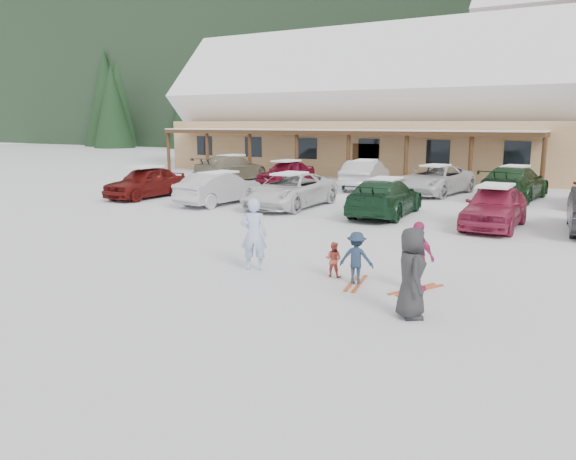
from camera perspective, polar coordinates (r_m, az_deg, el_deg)
The scene contains 21 objects.
ground at distance 12.96m, azimuth -3.41°, elevation -4.94°, with size 160.00×160.00×0.00m, color white.
day_lodge at distance 41.49m, azimuth 8.11°, elevation 11.36°, with size 29.12×12.50×10.38m.
conifer_0 at distance 52.15m, azimuth -8.88°, elevation 13.14°, with size 4.40×4.40×10.20m.
conifer_2 at distance 64.17m, azimuth -4.76°, elevation 13.80°, with size 5.28×5.28×12.24m.
adult_skier at distance 13.51m, azimuth -3.49°, elevation -0.45°, with size 0.64×0.42×1.76m, color #AABEE9.
toddler_red at distance 13.03m, azimuth 4.64°, elevation -2.99°, with size 0.40×0.31×0.83m, color #B94938.
child_navy at distance 12.47m, azimuth 6.96°, elevation -2.85°, with size 0.76×0.44×1.18m, color #1D2E45.
skis_child_navy at distance 12.61m, azimuth 6.90°, elevation -5.38°, with size 0.20×1.40×0.03m, color #B6471A.
child_magenta at distance 12.17m, azimuth 13.03°, elevation -2.62°, with size 0.87×0.36×1.49m, color #BE2A69.
skis_child_magenta at distance 12.36m, azimuth 12.89°, elevation -5.92°, with size 0.20×1.40×0.03m, color #B6471A.
bystander_dark at distance 10.46m, azimuth 12.43°, elevation -4.28°, with size 0.82×0.54×1.68m, color #28282A.
parked_car_0 at distance 27.46m, azimuth -14.26°, elevation 4.72°, with size 1.74×4.33×1.48m, color #5A100E.
parked_car_1 at distance 24.67m, azimuth -7.01°, elevation 4.23°, with size 1.49×4.27×1.41m, color #B5B4B9.
parked_car_2 at distance 23.61m, azimuth 0.16°, elevation 4.05°, with size 2.38×5.17×1.44m, color silver.
parked_car_3 at distance 21.80m, azimuth 9.80°, elevation 3.30°, with size 1.99×4.91×1.42m, color #14371F.
parked_car_4 at distance 20.23m, azimuth 20.25°, elevation 2.24°, with size 1.71×4.25×1.45m, color #9D2645.
parked_car_7 at distance 34.62m, azimuth -5.77°, elevation 6.28°, with size 2.19×5.38×1.56m, color #7A725A.
parked_car_8 at distance 31.99m, azimuth -0.20°, elevation 5.81°, with size 1.65×4.10×1.40m, color maroon.
parked_car_9 at distance 30.26m, azimuth 7.85°, elevation 5.57°, with size 1.64×4.71×1.55m, color #B8B8BD.
parked_car_10 at distance 28.81m, azimuth 14.68°, elevation 4.95°, with size 2.40×5.20×1.45m, color silver.
parked_car_11 at distance 27.89m, azimuth 21.99°, elevation 4.44°, with size 2.18×5.37×1.56m, color #19381B.
Camera 1 is at (7.01, -10.32, 3.53)m, focal length 35.00 mm.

